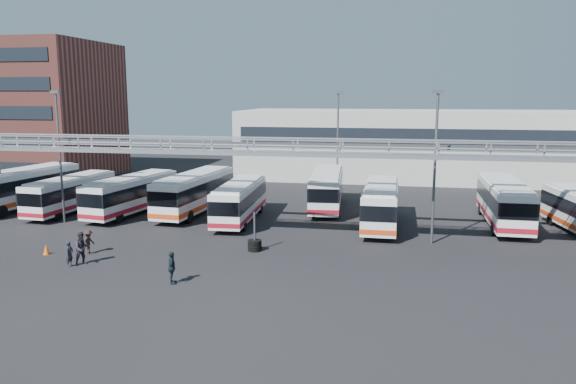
% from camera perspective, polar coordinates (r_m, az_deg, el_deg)
% --- Properties ---
extents(ground, '(140.00, 140.00, 0.00)m').
position_cam_1_polar(ground, '(33.82, -5.82, -7.23)').
color(ground, black).
rests_on(ground, ground).
extents(gantry, '(51.40, 5.15, 7.10)m').
position_cam_1_polar(gantry, '(38.24, -3.44, 3.24)').
color(gantry, '#989BA0').
rests_on(gantry, ground).
extents(apartment_building, '(18.00, 15.00, 16.00)m').
position_cam_1_polar(apartment_building, '(74.85, -24.78, 7.53)').
color(apartment_building, brown).
rests_on(apartment_building, ground).
extents(warehouse, '(42.00, 14.00, 8.00)m').
position_cam_1_polar(warehouse, '(69.23, 13.05, 4.74)').
color(warehouse, '#9E9E99').
rests_on(warehouse, ground).
extents(light_pole_left, '(0.70, 0.35, 10.21)m').
position_cam_1_polar(light_pole_left, '(46.69, -22.20, 4.01)').
color(light_pole_left, '#4C4F54').
rests_on(light_pole_left, ground).
extents(light_pole_mid, '(0.70, 0.35, 10.21)m').
position_cam_1_polar(light_pole_mid, '(38.24, 14.73, 3.26)').
color(light_pole_mid, '#4C4F54').
rests_on(light_pole_mid, ground).
extents(light_pole_back, '(0.70, 0.35, 10.21)m').
position_cam_1_polar(light_pole_back, '(53.37, 5.07, 5.35)').
color(light_pole_back, '#4C4F54').
rests_on(light_pole_back, ground).
extents(bus_0, '(4.26, 11.82, 3.51)m').
position_cam_1_polar(bus_0, '(54.35, -25.31, 0.50)').
color(bus_0, silver).
rests_on(bus_0, ground).
extents(bus_1, '(3.08, 10.20, 3.05)m').
position_cam_1_polar(bus_1, '(51.05, -21.22, -0.06)').
color(bus_1, silver).
rests_on(bus_1, ground).
extents(bus_2, '(4.04, 10.80, 3.20)m').
position_cam_1_polar(bus_2, '(48.69, -15.60, -0.11)').
color(bus_2, silver).
rests_on(bus_2, ground).
extents(bus_3, '(3.54, 11.42, 3.41)m').
position_cam_1_polar(bus_3, '(47.84, -9.46, 0.09)').
color(bus_3, silver).
rests_on(bus_3, ground).
extents(bus_4, '(2.87, 10.30, 3.10)m').
position_cam_1_polar(bus_4, '(44.44, -4.94, -0.79)').
color(bus_4, silver).
rests_on(bus_4, ground).
extents(bus_5, '(3.30, 11.09, 3.32)m').
position_cam_1_polar(bus_5, '(49.11, 3.96, 0.39)').
color(bus_5, silver).
rests_on(bus_5, ground).
extents(bus_6, '(2.55, 10.70, 3.24)m').
position_cam_1_polar(bus_6, '(43.02, 9.43, -1.13)').
color(bus_6, silver).
rests_on(bus_6, ground).
extents(bus_8, '(2.75, 11.35, 3.44)m').
position_cam_1_polar(bus_8, '(45.93, 21.09, -0.84)').
color(bus_8, silver).
rests_on(bus_8, ground).
extents(pedestrian_a, '(0.38, 0.57, 1.53)m').
position_cam_1_polar(pedestrian_a, '(35.27, -21.31, -5.87)').
color(pedestrian_a, black).
rests_on(pedestrian_a, ground).
extents(pedestrian_b, '(1.20, 1.22, 1.98)m').
position_cam_1_polar(pedestrian_b, '(35.31, -20.17, -5.39)').
color(pedestrian_b, '#29222F').
rests_on(pedestrian_b, ground).
extents(pedestrian_c, '(0.65, 1.03, 1.53)m').
position_cam_1_polar(pedestrian_c, '(37.59, -19.60, -4.80)').
color(pedestrian_c, black).
rests_on(pedestrian_c, ground).
extents(pedestrian_d, '(0.74, 1.11, 1.76)m').
position_cam_1_polar(pedestrian_d, '(30.57, -11.72, -7.54)').
color(pedestrian_d, black).
rests_on(pedestrian_d, ground).
extents(cone_right, '(0.41, 0.41, 0.64)m').
position_cam_1_polar(cone_right, '(38.53, -23.35, -5.37)').
color(cone_right, '#E6580C').
rests_on(cone_right, ground).
extents(tire_stack, '(0.89, 0.89, 2.54)m').
position_cam_1_polar(tire_stack, '(36.24, -3.40, -5.32)').
color(tire_stack, black).
rests_on(tire_stack, ground).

